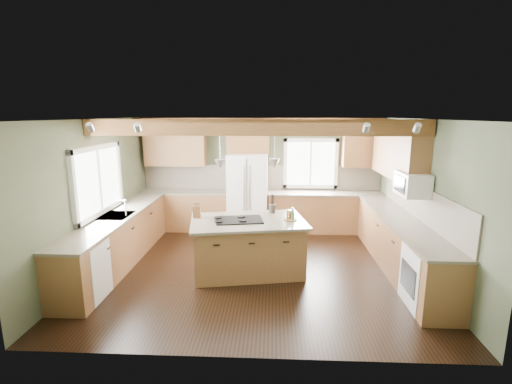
{
  "coord_description": "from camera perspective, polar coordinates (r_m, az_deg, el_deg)",
  "views": [
    {
      "loc": [
        0.29,
        -6.17,
        2.69
      ],
      "look_at": [
        -0.02,
        0.3,
        1.31
      ],
      "focal_mm": 26.0,
      "sensor_mm": 36.0,
      "label": 1
    }
  ],
  "objects": [
    {
      "name": "upper_cab_right",
      "position": [
        7.49,
        21.02,
        5.52
      ],
      "size": [
        0.35,
        2.2,
        0.9
      ],
      "primitive_type": "cube",
      "color": "brown",
      "rests_on": "wall_right"
    },
    {
      "name": "counter_right",
      "position": [
        6.84,
        21.55,
        -4.04
      ],
      "size": [
        0.64,
        3.74,
        0.04
      ],
      "primitive_type": "cube",
      "color": "#474134",
      "rests_on": "base_cab_right"
    },
    {
      "name": "floor",
      "position": [
        6.74,
        0.06,
        -11.54
      ],
      "size": [
        5.6,
        5.6,
        0.0
      ],
      "primitive_type": "plane",
      "color": "black",
      "rests_on": "ground"
    },
    {
      "name": "upper_cab_over_fridge",
      "position": [
        8.54,
        -1.23,
        8.34
      ],
      "size": [
        0.96,
        0.35,
        0.7
      ],
      "primitive_type": "cube",
      "color": "brown",
      "rests_on": "wall_back"
    },
    {
      "name": "ceiling",
      "position": [
        6.18,
        0.07,
        11.15
      ],
      "size": [
        5.6,
        5.6,
        0.0
      ],
      "primitive_type": "plane",
      "rotation": [
        3.14,
        0.0,
        0.0
      ],
      "color": "silver",
      "rests_on": "wall_back"
    },
    {
      "name": "refrigerator",
      "position": [
        8.5,
        -1.29,
        -0.18
      ],
      "size": [
        0.9,
        0.74,
        1.8
      ],
      "primitive_type": "cube",
      "color": "white",
      "rests_on": "floor"
    },
    {
      "name": "utensil_crock",
      "position": [
        6.74,
        2.51,
        -2.56
      ],
      "size": [
        0.14,
        0.14,
        0.16
      ],
      "primitive_type": "cylinder",
      "rotation": [
        0.0,
        0.0,
        0.19
      ],
      "color": "#413834",
      "rests_on": "island_top"
    },
    {
      "name": "wall_left",
      "position": [
        7.04,
        -23.34,
        -0.4
      ],
      "size": [
        0.0,
        5.0,
        5.0
      ],
      "primitive_type": "plane",
      "rotation": [
        1.57,
        0.0,
        1.57
      ],
      "color": "#3F4732",
      "rests_on": "ground"
    },
    {
      "name": "dishwasher",
      "position": [
        6.09,
        -25.15,
        -11.0
      ],
      "size": [
        0.6,
        0.6,
        0.84
      ],
      "primitive_type": "cube",
      "color": "white",
      "rests_on": "floor"
    },
    {
      "name": "island_top",
      "position": [
        6.3,
        -1.26,
        -4.51
      ],
      "size": [
        2.1,
        1.54,
        0.04
      ],
      "primitive_type": "cube",
      "rotation": [
        0.0,
        0.0,
        0.18
      ],
      "color": "#474134",
      "rests_on": "island"
    },
    {
      "name": "backsplash_back",
      "position": [
        8.79,
        0.82,
        2.28
      ],
      "size": [
        5.58,
        0.03,
        0.58
      ],
      "primitive_type": "cube",
      "color": "brown",
      "rests_on": "wall_back"
    },
    {
      "name": "knife_block",
      "position": [
        6.5,
        -9.07,
        -3.0
      ],
      "size": [
        0.13,
        0.1,
        0.21
      ],
      "primitive_type": "cube",
      "rotation": [
        0.0,
        0.0,
        0.03
      ],
      "color": "brown",
      "rests_on": "island_top"
    },
    {
      "name": "upper_cab_back_left",
      "position": [
        8.83,
        -12.31,
        6.89
      ],
      "size": [
        1.4,
        0.35,
        0.9
      ],
      "primitive_type": "cube",
      "color": "brown",
      "rests_on": "wall_back"
    },
    {
      "name": "sink",
      "position": [
        7.05,
        -20.71,
        -3.48
      ],
      "size": [
        0.5,
        0.65,
        0.03
      ],
      "primitive_type": "cube",
      "color": "#262628",
      "rests_on": "counter_left"
    },
    {
      "name": "counter_left",
      "position": [
        7.05,
        -20.7,
        -3.52
      ],
      "size": [
        0.64,
        3.74,
        0.04
      ],
      "primitive_type": "cube",
      "color": "#474134",
      "rests_on": "base_cab_left"
    },
    {
      "name": "window_left",
      "position": [
        7.03,
        -23.19,
        1.68
      ],
      "size": [
        0.04,
        1.6,
        1.05
      ],
      "primitive_type": "cube",
      "color": "white",
      "rests_on": "wall_left"
    },
    {
      "name": "oven",
      "position": [
        5.85,
        25.19,
        -11.95
      ],
      "size": [
        0.6,
        0.72,
        0.84
      ],
      "primitive_type": "cube",
      "color": "white",
      "rests_on": "floor"
    },
    {
      "name": "base_cab_left",
      "position": [
        7.18,
        -20.43,
        -7.06
      ],
      "size": [
        0.6,
        3.7,
        0.88
      ],
      "primitive_type": "cube",
      "color": "brown",
      "rests_on": "floor"
    },
    {
      "name": "microwave",
      "position": [
        6.64,
        22.9,
        1.14
      ],
      "size": [
        0.4,
        0.7,
        0.38
      ],
      "primitive_type": "cube",
      "color": "white",
      "rests_on": "wall_right"
    },
    {
      "name": "wall_back",
      "position": [
        8.79,
        0.83,
        2.87
      ],
      "size": [
        5.6,
        0.0,
        5.6
      ],
      "primitive_type": "plane",
      "rotation": [
        1.57,
        0.0,
        0.0
      ],
      "color": "#3F4732",
      "rests_on": "ground"
    },
    {
      "name": "base_cab_right",
      "position": [
        6.98,
        21.26,
        -7.68
      ],
      "size": [
        0.6,
        3.7,
        0.88
      ],
      "primitive_type": "cube",
      "color": "brown",
      "rests_on": "floor"
    },
    {
      "name": "counter_back_right",
      "position": [
        8.65,
        10.67,
        -0.18
      ],
      "size": [
        2.66,
        0.64,
        0.04
      ],
      "primitive_type": "cube",
      "color": "#474134",
      "rests_on": "base_cab_back_right"
    },
    {
      "name": "faucet",
      "position": [
        6.94,
        -19.43,
        -2.37
      ],
      "size": [
        0.02,
        0.02,
        0.28
      ],
      "primitive_type": "cylinder",
      "color": "#B2B2B7",
      "rests_on": "sink"
    },
    {
      "name": "pendant_left",
      "position": [
        6.07,
        -5.53,
        4.26
      ],
      "size": [
        0.18,
        0.18,
        0.16
      ],
      "primitive_type": "cone",
      "rotation": [
        3.14,
        0.0,
        0.0
      ],
      "color": "#B2B2B7",
      "rests_on": "ceiling"
    },
    {
      "name": "backsplash_right",
      "position": [
        6.87,
        24.0,
        -1.52
      ],
      "size": [
        0.03,
        3.7,
        0.58
      ],
      "primitive_type": "cube",
      "color": "brown",
      "rests_on": "wall_right"
    },
    {
      "name": "cooktop",
      "position": [
        6.28,
        -2.62,
        -4.29
      ],
      "size": [
        0.86,
        0.65,
        0.02
      ],
      "primitive_type": "cube",
      "rotation": [
        0.0,
        0.0,
        0.18
      ],
      "color": "black",
      "rests_on": "island_top"
    },
    {
      "name": "base_cab_back_left",
      "position": [
        8.92,
        -10.85,
        -2.86
      ],
      "size": [
        2.02,
        0.6,
        0.88
      ],
      "primitive_type": "cube",
      "color": "brown",
      "rests_on": "floor"
    },
    {
      "name": "island",
      "position": [
        6.45,
        -1.24,
        -8.43
      ],
      "size": [
        1.96,
        1.4,
        0.88
      ],
      "primitive_type": "cube",
      "rotation": [
        0.0,
        0.0,
        0.18
      ],
      "color": "olive",
      "rests_on": "floor"
    },
    {
      "name": "soffit_trim",
      "position": [
        8.58,
        0.83,
        10.97
      ],
      "size": [
        5.55,
        0.2,
        0.1
      ],
      "primitive_type": "cube",
      "color": "#593519",
      "rests_on": "ceiling"
    },
    {
      "name": "pendant_right",
      "position": [
        6.16,
        2.86,
        4.42
      ],
      "size": [
        0.18,
        0.18,
        0.16
      ],
      "primitive_type": "cone",
      "rotation": [
        3.14,
        0.0,
        0.0
      ],
      "color": "#B2B2B7",
      "rests_on": "ceiling"
    },
    {
      "name": "counter_back_left",
      "position": [
        8.81,
        -10.96,
        0.03
      ],
      "size": [
        2.06,
        0.64,
        0.04
      ],
      "primitive_type": "cube",
      "color": "#474134",
      "rests_on": "base_cab_back_left"
    },
    {
      "name": "wall_right",
      "position": [
        6.81,
        24.33,
        -0.88
      ],
      "size": [
        0.0,
        5.0,
        5.0
      ],
      "primitive_type": "plane",
      "rotation": [
        1.57,
        0.0,
        -1.57
      ],
      "color": "#3F4732",
      "rests_on": "ground"
    },
    {
      "name": "bottle_tray",
      "position": [
        6.3,
        5.31,
        -3.41
      ],
      "size": [
        0.28,
        0.28,
        0.21
      ],
      "primitive_type": null,
      "rotation": [
        0.0,
        0.0,
        0.31
      ],
      "color": "brown",
      "rests_on": "island_top"
    },
    {
      "name": "window_back",
      "position": [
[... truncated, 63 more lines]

